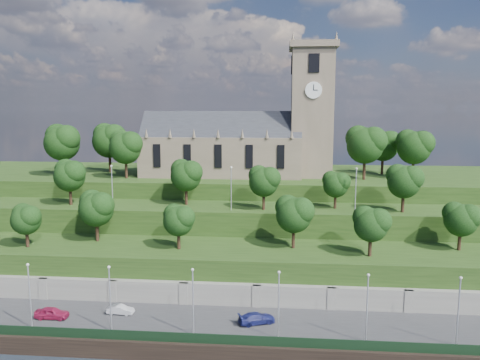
# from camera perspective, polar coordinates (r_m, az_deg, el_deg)

# --- Properties ---
(promenade) EXTENTS (160.00, 12.00, 2.00)m
(promenade) POSITION_cam_1_polar(r_m,az_deg,el_deg) (61.82, -3.12, -17.77)
(promenade) COLOR #2D2D30
(promenade) RESTS_ON ground
(quay_wall) EXTENTS (160.00, 0.50, 2.20)m
(quay_wall) POSITION_cam_1_polar(r_m,az_deg,el_deg) (56.49, -4.04, -20.39)
(quay_wall) COLOR black
(quay_wall) RESTS_ON ground
(fence) EXTENTS (160.00, 0.10, 1.20)m
(fence) POSITION_cam_1_polar(r_m,az_deg,el_deg) (56.34, -3.95, -18.74)
(fence) COLOR black
(fence) RESTS_ON promenade
(retaining_wall) EXTENTS (160.00, 2.10, 5.00)m
(retaining_wall) POSITION_cam_1_polar(r_m,az_deg,el_deg) (66.57, -2.38, -14.34)
(retaining_wall) COLOR slate
(retaining_wall) RESTS_ON ground
(embankment_lower) EXTENTS (160.00, 12.00, 8.00)m
(embankment_lower) POSITION_cam_1_polar(r_m,az_deg,el_deg) (71.58, -1.75, -11.36)
(embankment_lower) COLOR #1F3812
(embankment_lower) RESTS_ON ground
(embankment_upper) EXTENTS (160.00, 10.00, 12.00)m
(embankment_upper) POSITION_cam_1_polar(r_m,az_deg,el_deg) (81.36, -0.84, -7.39)
(embankment_upper) COLOR #1F3812
(embankment_upper) RESTS_ON ground
(hilltop) EXTENTS (160.00, 32.00, 15.00)m
(hilltop) POSITION_cam_1_polar(r_m,az_deg,el_deg) (101.30, 0.38, -3.29)
(hilltop) COLOR #1F3812
(hilltop) RESTS_ON ground
(church) EXTENTS (38.60, 12.35, 27.60)m
(church) POSITION_cam_1_polar(r_m,az_deg,el_deg) (95.22, 0.66, 5.07)
(church) COLOR brown
(church) RESTS_ON hilltop
(trees_lower) EXTENTS (68.96, 9.08, 8.04)m
(trees_lower) POSITION_cam_1_polar(r_m,az_deg,el_deg) (69.13, -0.44, -4.29)
(trees_lower) COLOR black
(trees_lower) RESTS_ON embankment_lower
(trees_upper) EXTENTS (61.72, 8.26, 7.95)m
(trees_upper) POSITION_cam_1_polar(r_m,az_deg,el_deg) (78.14, -0.53, 0.32)
(trees_upper) COLOR black
(trees_upper) RESTS_ON embankment_upper
(trees_hilltop) EXTENTS (77.13, 16.25, 10.53)m
(trees_hilltop) POSITION_cam_1_polar(r_m,az_deg,el_deg) (93.83, -1.28, 4.59)
(trees_hilltop) COLOR black
(trees_hilltop) RESTS_ON hilltop
(lamp_posts_promenade) EXTENTS (60.36, 0.36, 8.25)m
(lamp_posts_promenade) POSITION_cam_1_polar(r_m,az_deg,el_deg) (56.61, -5.75, -14.00)
(lamp_posts_promenade) COLOR #B2B2B7
(lamp_posts_promenade) RESTS_ON promenade
(lamp_posts_upper) EXTENTS (40.36, 0.36, 7.30)m
(lamp_posts_upper) POSITION_cam_1_polar(r_m,az_deg,el_deg) (76.19, -1.09, -0.59)
(lamp_posts_upper) COLOR #B2B2B7
(lamp_posts_upper) RESTS_ON embankment_upper
(car_left) EXTENTS (4.28, 1.80, 1.45)m
(car_left) POSITION_cam_1_polar(r_m,az_deg,el_deg) (66.54, -21.96, -14.80)
(car_left) COLOR maroon
(car_left) RESTS_ON promenade
(car_middle) EXTENTS (3.55, 1.36, 1.16)m
(car_middle) POSITION_cam_1_polar(r_m,az_deg,el_deg) (65.19, -14.37, -15.06)
(car_middle) COLOR #A1A0A5
(car_middle) RESTS_ON promenade
(car_right) EXTENTS (5.02, 3.46, 1.35)m
(car_right) POSITION_cam_1_polar(r_m,az_deg,el_deg) (60.83, 2.06, -16.48)
(car_right) COLOR navy
(car_right) RESTS_ON promenade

